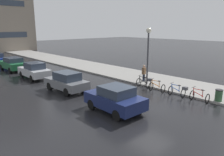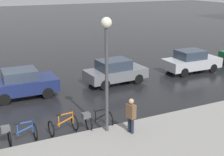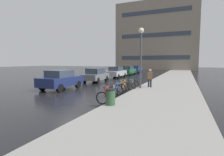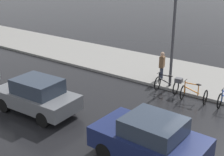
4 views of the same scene
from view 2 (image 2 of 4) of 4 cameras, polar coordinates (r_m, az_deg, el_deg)
The scene contains 9 objects.
ground_plane at distance 16.28m, azimuth -18.50°, elevation -6.29°, with size 140.00×140.00×0.00m, color black.
bicycle_second at distance 13.20m, azimuth -16.73°, elevation -9.52°, with size 0.74×1.35×0.97m.
bicycle_third at distance 13.64m, azimuth -8.91°, elevation -8.45°, with size 0.80×1.20×0.98m.
bicycle_farthest at distance 13.80m, azimuth -2.90°, elevation -7.52°, with size 0.75×1.35×0.98m.
car_navy at distance 18.16m, azimuth -16.06°, elevation -0.88°, with size 2.04×3.78×1.59m.
car_grey at distance 19.73m, azimuth 0.58°, elevation 1.21°, with size 1.95×3.95×1.56m.
car_silver at distance 22.94m, azimuth 14.30°, elevation 3.00°, with size 1.88×4.13×1.60m.
pedestrian at distance 13.08m, azimuth 3.49°, elevation -6.78°, with size 0.45×0.33×1.67m.
streetlamp at distance 12.42m, azimuth -1.00°, elevation 4.16°, with size 0.43×0.43×4.96m.
Camera 2 is at (14.92, -1.62, 6.30)m, focal length 50.00 mm.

